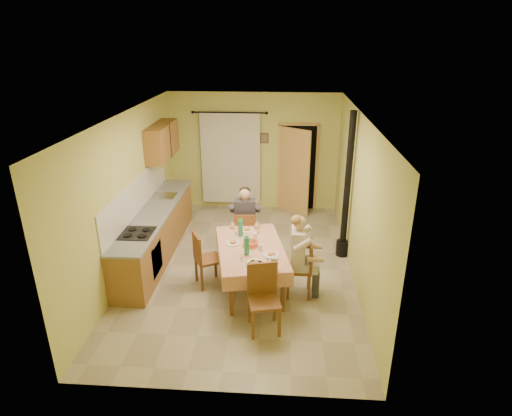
# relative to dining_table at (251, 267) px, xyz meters

# --- Properties ---
(floor) EXTENTS (4.00, 6.00, 0.01)m
(floor) POSITION_rel_dining_table_xyz_m (-0.22, 0.66, -0.38)
(floor) COLOR tan
(floor) RESTS_ON ground
(room_shell) EXTENTS (4.04, 6.04, 2.82)m
(room_shell) POSITION_rel_dining_table_xyz_m (-0.22, 0.66, 1.44)
(room_shell) COLOR #D2D46C
(room_shell) RESTS_ON ground
(kitchen_run) EXTENTS (0.64, 3.64, 1.56)m
(kitchen_run) POSITION_rel_dining_table_xyz_m (-1.92, 1.06, 0.10)
(kitchen_run) COLOR olive
(kitchen_run) RESTS_ON ground
(upper_cabinets) EXTENTS (0.35, 1.40, 0.70)m
(upper_cabinets) POSITION_rel_dining_table_xyz_m (-2.04, 2.36, 1.57)
(upper_cabinets) COLOR olive
(upper_cabinets) RESTS_ON room_shell
(curtain) EXTENTS (1.70, 0.07, 2.22)m
(curtain) POSITION_rel_dining_table_xyz_m (-0.77, 3.56, 0.88)
(curtain) COLOR black
(curtain) RESTS_ON ground
(doorway) EXTENTS (0.96, 0.53, 2.15)m
(doorway) POSITION_rel_dining_table_xyz_m (0.80, 3.51, 0.67)
(doorway) COLOR black
(doorway) RESTS_ON ground
(dining_table) EXTENTS (1.41, 1.96, 0.76)m
(dining_table) POSITION_rel_dining_table_xyz_m (0.00, 0.00, 0.00)
(dining_table) COLOR tan
(dining_table) RESTS_ON ground
(tableware) EXTENTS (0.90, 1.54, 0.33)m
(tableware) POSITION_rel_dining_table_xyz_m (0.04, -0.11, 0.45)
(tableware) COLOR white
(tableware) RESTS_ON dining_table
(chair_far) EXTENTS (0.43, 0.43, 0.97)m
(chair_far) POSITION_rel_dining_table_xyz_m (-0.19, 1.02, -0.09)
(chair_far) COLOR brown
(chair_far) RESTS_ON ground
(chair_near) EXTENTS (0.52, 0.52, 1.00)m
(chair_near) POSITION_rel_dining_table_xyz_m (0.28, -1.11, -0.09)
(chair_near) COLOR brown
(chair_near) RESTS_ON ground
(chair_right) EXTENTS (0.41, 0.41, 0.96)m
(chair_right) POSITION_rel_dining_table_xyz_m (0.81, -0.16, -0.09)
(chair_right) COLOR brown
(chair_right) RESTS_ON ground
(chair_left) EXTENTS (0.55, 0.55, 0.97)m
(chair_left) POSITION_rel_dining_table_xyz_m (-0.74, 0.04, -0.09)
(chair_left) COLOR brown
(chair_left) RESTS_ON ground
(man_far) EXTENTS (0.60, 0.48, 1.39)m
(man_far) POSITION_rel_dining_table_xyz_m (-0.19, 1.03, 0.50)
(man_far) COLOR #38333D
(man_far) RESTS_ON chair_far
(man_right) EXTENTS (0.47, 0.59, 1.39)m
(man_right) POSITION_rel_dining_table_xyz_m (0.80, -0.16, 0.50)
(man_right) COLOR beige
(man_right) RESTS_ON chair_right
(stove_flue) EXTENTS (0.24, 0.24, 2.80)m
(stove_flue) POSITION_rel_dining_table_xyz_m (1.68, 1.26, 0.64)
(stove_flue) COLOR black
(stove_flue) RESTS_ON ground
(picture_back) EXTENTS (0.19, 0.03, 0.23)m
(picture_back) POSITION_rel_dining_table_xyz_m (0.03, 3.63, 1.37)
(picture_back) COLOR black
(picture_back) RESTS_ON room_shell
(picture_right) EXTENTS (0.03, 0.31, 0.21)m
(picture_right) POSITION_rel_dining_table_xyz_m (1.75, 1.86, 1.47)
(picture_right) COLOR brown
(picture_right) RESTS_ON room_shell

